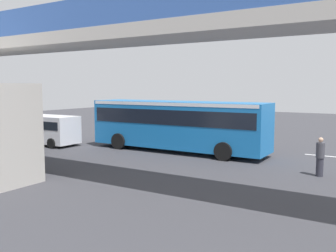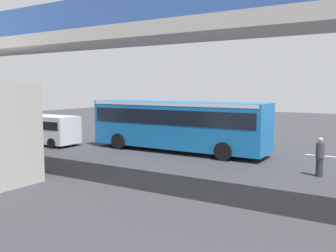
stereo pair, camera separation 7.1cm
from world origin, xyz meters
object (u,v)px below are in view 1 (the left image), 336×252
Objects in this scene: bicycle_orange at (24,143)px; bicycle_red at (22,146)px; traffic_sign at (208,116)px; city_bus at (177,122)px; pedestrian at (320,157)px; parked_van at (47,128)px.

bicycle_orange is 1.36m from bicycle_red.
traffic_sign reaches higher than bicycle_red.
bicycle_orange is at bearing 25.24° from city_bus.
traffic_sign is at bearing -127.61° from bicycle_red.
city_bus is at bearing -14.75° from pedestrian.
bicycle_orange is 0.99× the size of pedestrian.
parked_van is 1.71× the size of traffic_sign.
parked_van is 2.71× the size of bicycle_orange.
traffic_sign reaches higher than pedestrian.
parked_van reaches higher than bicycle_red.
bicycle_orange is at bearing 46.37° from traffic_sign.
pedestrian is 0.64× the size of traffic_sign.
bicycle_red is (-1.02, 0.91, 0.00)m from bicycle_orange.
bicycle_red is (8.19, 5.25, -1.51)m from city_bus.
traffic_sign reaches higher than parked_van.
pedestrian is (-17.03, -2.92, 0.51)m from bicycle_red.
pedestrian is at bearing -173.64° from bicycle_orange.
parked_van is 18.05m from pedestrian.
bicycle_orange is 13.05m from traffic_sign.
bicycle_red is 17.29m from pedestrian.
bicycle_red is 13.08m from traffic_sign.
parked_van is (9.20, 2.43, -0.70)m from city_bus.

